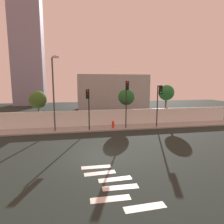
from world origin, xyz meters
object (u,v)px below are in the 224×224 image
traffic_light_right (88,101)px  roadside_tree_midright (166,93)px  traffic_light_left (159,97)px  street_lamp_curbside (54,89)px  traffic_light_center (127,95)px  fire_hydrant (113,124)px  roadside_tree_midleft (126,97)px  roadside_tree_leftmost (38,100)px

traffic_light_right → roadside_tree_midright: size_ratio=0.89×
traffic_light_left → street_lamp_curbside: street_lamp_curbside is taller
traffic_light_center → fire_hydrant: (-1.32, 0.74, -3.27)m
roadside_tree_midright → traffic_light_left: bearing=-125.8°
roadside_tree_midleft → roadside_tree_leftmost: bearing=180.0°
fire_hydrant → traffic_light_center: bearing=-29.2°
traffic_light_left → street_lamp_curbside: bearing=176.4°
roadside_tree_midleft → roadside_tree_midright: roadside_tree_midright is taller
traffic_light_right → roadside_tree_midleft: traffic_light_right is taller
traffic_light_right → roadside_tree_midright: (10.40, 3.91, 0.46)m
traffic_light_left → traffic_light_center: traffic_light_center is taller
traffic_light_center → street_lamp_curbside: (-7.41, 0.52, 0.64)m
street_lamp_curbside → roadside_tree_leftmost: (-2.11, 3.14, -1.32)m
traffic_light_center → traffic_light_right: 4.10m
traffic_light_right → street_lamp_curbside: size_ratio=0.58×
street_lamp_curbside → roadside_tree_midright: bearing=12.9°
traffic_light_left → street_lamp_curbside: 11.04m
street_lamp_curbside → roadside_tree_leftmost: bearing=123.9°
traffic_light_right → roadside_tree_midleft: (5.03, 3.91, 0.02)m
traffic_light_left → roadside_tree_midright: 4.73m
traffic_light_left → traffic_light_right: traffic_light_left is taller
fire_hydrant → traffic_light_right: bearing=-160.1°
traffic_light_left → street_lamp_curbside: (-10.98, 0.70, 0.92)m
traffic_light_center → roadside_tree_midleft: traffic_light_center is taller
roadside_tree_leftmost → roadside_tree_midleft: roadside_tree_midleft is taller
traffic_light_left → traffic_light_right: bearing=-179.4°
traffic_light_right → roadside_tree_leftmost: 6.72m
traffic_light_right → roadside_tree_leftmost: size_ratio=1.03×
roadside_tree_midright → fire_hydrant: bearing=-159.1°
street_lamp_curbside → roadside_tree_midright: street_lamp_curbside is taller
street_lamp_curbside → roadside_tree_midright: size_ratio=1.53×
traffic_light_left → roadside_tree_midleft: size_ratio=1.07×
traffic_light_right → fire_hydrant: bearing=19.9°
traffic_light_left → roadside_tree_midleft: bearing=124.1°
fire_hydrant → roadside_tree_leftmost: bearing=160.4°
traffic_light_center → fire_hydrant: traffic_light_center is taller
roadside_tree_leftmost → roadside_tree_midleft: 10.50m
street_lamp_curbside → roadside_tree_midleft: size_ratio=1.69×
traffic_light_right → roadside_tree_leftmost: (-5.47, 3.91, -0.15)m
roadside_tree_midleft → street_lamp_curbside: bearing=-159.5°
roadside_tree_leftmost → traffic_light_right: bearing=-35.6°
fire_hydrant → roadside_tree_midright: roadside_tree_midright is taller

